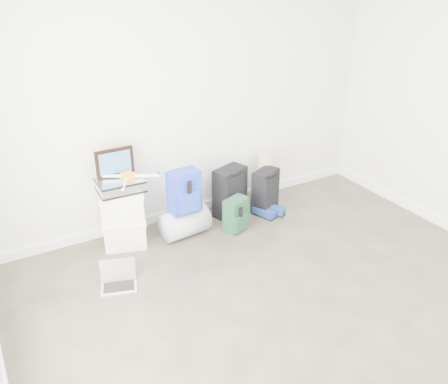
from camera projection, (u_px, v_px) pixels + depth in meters
ground at (338, 349)px, 3.60m from camera, size 5.00×5.00×0.00m
room_envelope at (367, 133)px, 2.85m from camera, size 4.52×5.02×2.71m
boxes_stack at (124, 218)px, 4.79m from camera, size 0.52×0.46×0.62m
briefcase at (120, 185)px, 4.62m from camera, size 0.45×0.34×0.13m
painting at (115, 162)px, 4.61m from camera, size 0.38×0.03×0.28m
drone at (128, 176)px, 4.60m from camera, size 0.56×0.56×0.06m
duffel_bag at (185, 222)px, 5.02m from camera, size 0.52×0.35×0.31m
blue_backpack at (185, 192)px, 4.83m from camera, size 0.33×0.26×0.45m
large_suitcase at (230, 192)px, 5.36m from camera, size 0.42×0.34×0.58m
green_backpack at (236, 215)px, 5.10m from camera, size 0.30×0.27×0.37m
carry_on at (266, 191)px, 5.47m from camera, size 0.37×0.31×0.50m
shoes at (268, 211)px, 5.45m from camera, size 0.34×0.30×0.09m
rolled_rug at (265, 177)px, 5.67m from camera, size 0.20×0.20×0.62m
laptop at (118, 280)px, 4.28m from camera, size 0.37×0.31×0.23m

